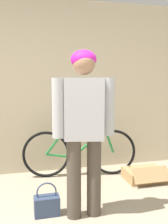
# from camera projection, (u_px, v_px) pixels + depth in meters

# --- Properties ---
(wall_back) EXTENTS (8.00, 0.07, 2.60)m
(wall_back) POSITION_uv_depth(u_px,v_px,m) (38.00, 87.00, 3.93)
(wall_back) COLOR beige
(wall_back) RESTS_ON ground_plane
(person) EXTENTS (0.64, 0.31, 1.72)m
(person) POSITION_uv_depth(u_px,v_px,m) (84.00, 120.00, 2.64)
(person) COLOR #4C4238
(person) RESTS_ON ground_plane
(bicycle) EXTENTS (1.66, 0.46, 0.76)m
(bicycle) POSITION_uv_depth(u_px,v_px,m) (80.00, 152.00, 3.85)
(bicycle) COLOR black
(bicycle) RESTS_ON ground_plane
(handbag) EXTENTS (0.27, 0.15, 0.36)m
(handbag) POSITION_uv_depth(u_px,v_px,m) (47.00, 205.00, 2.77)
(handbag) COLOR #334260
(handbag) RESTS_ON ground_plane
(cardboard_box) EXTENTS (0.55, 0.47, 0.23)m
(cardboard_box) POSITION_uv_depth(u_px,v_px,m) (144.00, 174.00, 3.72)
(cardboard_box) COLOR tan
(cardboard_box) RESTS_ON ground_plane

